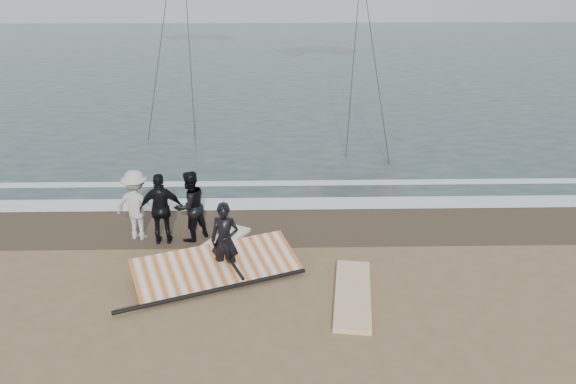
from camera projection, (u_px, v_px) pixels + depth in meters
The scene contains 10 objects.
ground at pixel (270, 319), 11.56m from camera, with size 120.00×120.00×0.00m, color #8C704C.
sea at pixel (273, 60), 42.06m from camera, with size 120.00×54.00×0.02m, color #233838.
wet_sand at pixel (271, 224), 15.72m from camera, with size 120.00×2.80×0.01m, color #4C3D2B.
foam_near at pixel (271, 204), 17.01m from camera, with size 120.00×0.90×0.01m, color white.
foam_far at pixel (272, 183), 18.58m from camera, with size 120.00×0.45×0.01m, color white.
man_main at pixel (225, 240), 12.87m from camera, with size 0.66×0.43×1.81m, color black.
board_white at pixel (353, 294), 12.34m from camera, with size 0.77×2.77×0.11m, color silver.
board_cream at pixel (217, 245), 14.48m from camera, with size 0.62×2.32×0.10m, color white.
trio_cluster at pixel (160, 206), 14.53m from camera, with size 2.67×1.19×1.92m.
sail_rig at pixel (215, 266), 13.19m from camera, with size 4.11×3.04×0.50m.
Camera 1 is at (0.16, -9.70, 6.83)m, focal length 35.00 mm.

